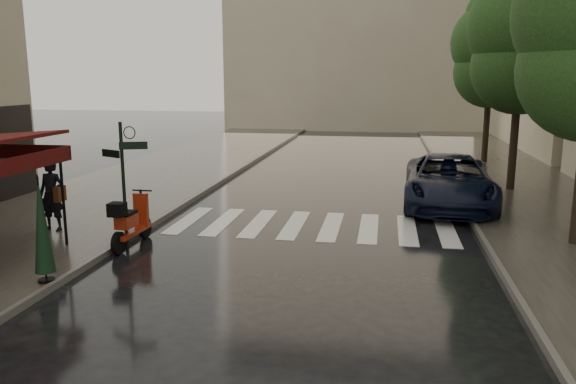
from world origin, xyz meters
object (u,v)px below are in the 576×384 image
(parked_car, at_px, (449,181))
(parasol_back, at_px, (42,226))
(scooter, at_px, (130,223))
(pedestrian_with_umbrella, at_px, (49,167))

(parked_car, xyz_separation_m, parasol_back, (-8.65, -8.88, 0.43))
(parked_car, relative_size, parasol_back, 2.81)
(scooter, bearing_deg, parked_car, 37.77)
(pedestrian_with_umbrella, xyz_separation_m, parked_car, (10.71, 5.30, -1.00))
(pedestrian_with_umbrella, bearing_deg, parasol_back, -57.07)
(parked_car, bearing_deg, pedestrian_with_umbrella, -150.74)
(parked_car, distance_m, parasol_back, 12.40)
(pedestrian_with_umbrella, distance_m, scooter, 2.88)
(scooter, bearing_deg, parasol_back, -97.18)
(scooter, distance_m, parasol_back, 2.99)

